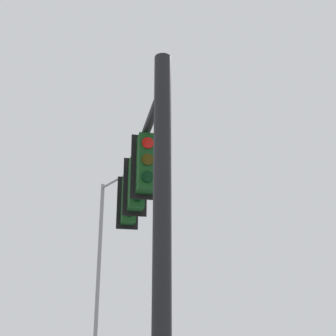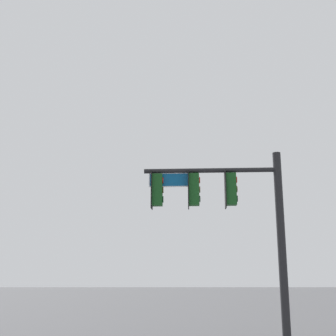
% 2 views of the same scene
% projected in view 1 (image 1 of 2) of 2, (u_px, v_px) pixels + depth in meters
% --- Properties ---
extents(signal_pole_near, '(4.73, 0.68, 6.14)m').
position_uv_depth(signal_pole_near, '(145.00, 199.00, 8.52)').
color(signal_pole_near, black).
rests_on(signal_pole_near, ground_plane).
extents(street_lamp, '(2.20, 0.86, 8.65)m').
position_uv_depth(street_lamp, '(102.00, 263.00, 20.49)').
color(street_lamp, gray).
rests_on(street_lamp, ground_plane).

